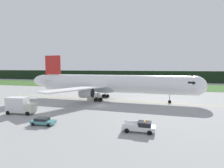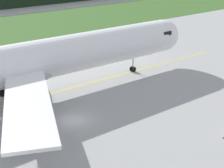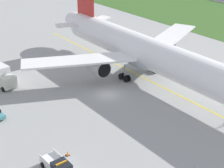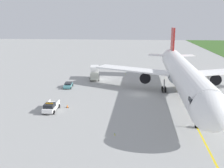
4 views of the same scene
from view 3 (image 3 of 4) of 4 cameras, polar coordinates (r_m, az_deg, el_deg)
The scene contains 7 objects.
ground at distance 62.94m, azimuth -0.60°, elevation -1.62°, with size 320.00×320.00×0.00m, color #9B9C9B.
taxiway_centerline_main at distance 68.10m, azimuth 6.15°, elevation 0.40°, with size 75.92×0.30×0.01m, color yellow.
airliner at distance 66.40m, azimuth 6.09°, elevation 4.64°, with size 57.96×42.86×14.79m.
ops_pickup_truck at distance 45.07m, azimuth -8.39°, elevation -12.65°, with size 5.39×2.37×1.94m.
catering_truck at distance 68.42m, azimuth -17.04°, elevation 1.31°, with size 6.66×3.40×3.99m.
apron_cone at distance 48.08m, azimuth -6.99°, elevation -10.72°, with size 0.50×0.50×0.63m.
taxiway_edge_light_west at distance 78.55m, azimuth -12.93°, elevation 3.52°, with size 0.12×0.12×0.47m.
Camera 3 is at (44.88, -33.86, 28.30)m, focal length 58.42 mm.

